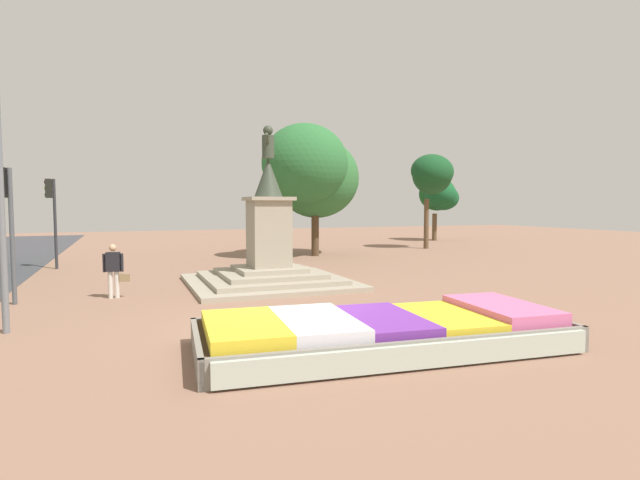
% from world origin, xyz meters
% --- Properties ---
extents(ground_plane, '(91.16, 91.16, 0.00)m').
position_xyz_m(ground_plane, '(0.00, 0.00, 0.00)').
color(ground_plane, '#8C6651').
extents(flower_planter, '(7.20, 3.48, 0.70)m').
position_xyz_m(flower_planter, '(1.14, -2.00, 0.31)').
color(flower_planter, '#38281C').
rests_on(flower_planter, ground_plane).
extents(statue_monument, '(5.33, 5.33, 5.38)m').
position_xyz_m(statue_monument, '(1.20, 6.18, 0.97)').
color(statue_monument, '#9E9480').
rests_on(statue_monument, ground_plane).
extents(traffic_light_mid_block, '(0.41, 0.28, 3.71)m').
position_xyz_m(traffic_light_mid_block, '(-6.30, 5.37, 2.60)').
color(traffic_light_mid_block, '#4C5156').
rests_on(traffic_light_mid_block, ground_plane).
extents(traffic_light_far_corner, '(0.41, 0.28, 3.81)m').
position_xyz_m(traffic_light_far_corner, '(-6.18, 13.55, 2.67)').
color(traffic_light_far_corner, '#2D2D33').
rests_on(traffic_light_far_corner, ground_plane).
extents(banner_pole, '(0.19, 1.04, 5.75)m').
position_xyz_m(banner_pole, '(-5.75, 1.89, 3.17)').
color(banner_pole, slate).
rests_on(banner_pole, ground_plane).
extents(pedestrian_with_handbag, '(0.73, 0.27, 1.58)m').
position_xyz_m(pedestrian_with_handbag, '(-3.67, 5.37, 0.88)').
color(pedestrian_with_handbag, beige).
rests_on(pedestrian_with_handbag, ground_plane).
extents(park_tree_far_left, '(2.82, 2.67, 5.89)m').
position_xyz_m(park_tree_far_left, '(14.60, 16.34, 4.72)').
color(park_tree_far_left, brown).
rests_on(park_tree_far_left, ground_plane).
extents(park_tree_behind_statue, '(2.98, 3.54, 4.87)m').
position_xyz_m(park_tree_behind_statue, '(19.25, 22.15, 3.48)').
color(park_tree_behind_statue, brown).
rests_on(park_tree_behind_statue, ground_plane).
extents(park_tree_far_right, '(5.92, 5.86, 6.84)m').
position_xyz_m(park_tree_far_right, '(6.14, 14.81, 4.37)').
color(park_tree_far_right, '#4C3823').
rests_on(park_tree_far_right, ground_plane).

